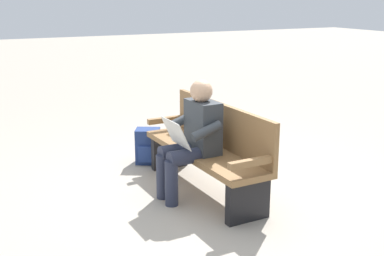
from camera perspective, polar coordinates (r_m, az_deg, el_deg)
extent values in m
plane|color=#A89E8E|center=(5.12, 1.33, -7.29)|extent=(40.00, 40.00, 0.00)
cube|color=olive|center=(4.97, 1.36, -2.81)|extent=(1.81, 0.53, 0.06)
cube|color=olive|center=(5.01, 3.51, 0.33)|extent=(1.80, 0.10, 0.45)
cube|color=olive|center=(4.25, 7.08, -3.99)|extent=(0.07, 0.48, 0.06)
cube|color=olive|center=(5.66, -2.91, 0.98)|extent=(0.07, 0.48, 0.06)
cube|color=black|center=(4.42, 6.54, -8.40)|extent=(0.09, 0.43, 0.39)
cube|color=black|center=(5.72, -2.64, -2.77)|extent=(0.09, 0.43, 0.39)
cube|color=#33383D|center=(4.81, 1.28, 0.16)|extent=(0.41, 0.23, 0.52)
sphere|color=tan|center=(4.72, 1.09, 4.34)|extent=(0.22, 0.22, 0.22)
cylinder|color=#282D42|center=(4.70, -0.36, -3.32)|extent=(0.16, 0.42, 0.15)
cylinder|color=#282D42|center=(4.87, -1.47, -2.67)|extent=(0.16, 0.42, 0.15)
cylinder|color=#282D42|center=(4.70, -2.40, -6.45)|extent=(0.13, 0.13, 0.45)
cylinder|color=#282D42|center=(4.87, -3.44, -5.68)|extent=(0.13, 0.13, 0.45)
cylinder|color=#33383D|center=(4.55, 1.68, -0.37)|extent=(0.10, 0.32, 0.18)
cylinder|color=#33383D|center=(4.96, -1.09, 0.94)|extent=(0.10, 0.32, 0.18)
cube|color=silver|center=(4.68, -1.91, -0.60)|extent=(0.40, 0.14, 0.27)
cube|color=navy|center=(5.90, -5.16, -2.09)|extent=(0.33, 0.36, 0.42)
cube|color=navy|center=(5.80, -5.31, -3.07)|extent=(0.13, 0.19, 0.19)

